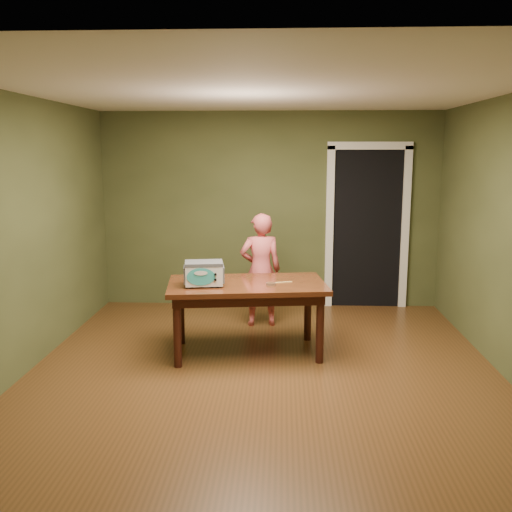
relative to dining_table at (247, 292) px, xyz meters
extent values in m
plane|color=#563318|center=(0.19, -0.57, -0.65)|extent=(5.00, 5.00, 0.00)
cube|color=#4C532C|center=(0.19, 1.93, 0.65)|extent=(4.50, 0.02, 2.60)
cube|color=#4C532C|center=(0.19, -3.07, 0.65)|extent=(4.50, 0.02, 2.60)
cube|color=#4C532C|center=(-2.06, -0.57, 0.65)|extent=(0.02, 5.00, 2.60)
cube|color=white|center=(0.19, -0.57, 1.95)|extent=(4.50, 5.00, 0.02)
cube|color=black|center=(1.49, 2.23, 0.40)|extent=(0.90, 0.60, 2.10)
cube|color=black|center=(1.49, 1.92, 0.40)|extent=(0.90, 0.02, 2.10)
cube|color=white|center=(0.99, 1.90, 0.40)|extent=(0.10, 0.06, 2.20)
cube|color=white|center=(1.99, 1.90, 0.40)|extent=(0.10, 0.06, 2.20)
cube|color=white|center=(1.49, 1.90, 1.50)|extent=(1.10, 0.06, 0.10)
cube|color=#3A1A0D|center=(0.00, 0.00, 0.07)|extent=(1.70, 1.10, 0.05)
cube|color=black|center=(0.00, 0.00, 0.00)|extent=(1.57, 0.96, 0.10)
cylinder|color=black|center=(-0.65, -0.44, -0.30)|extent=(0.08, 0.08, 0.70)
cylinder|color=black|center=(-0.74, 0.26, -0.30)|extent=(0.08, 0.08, 0.70)
cylinder|color=black|center=(0.74, -0.26, -0.30)|extent=(0.08, 0.08, 0.70)
cylinder|color=black|center=(0.65, 0.44, -0.30)|extent=(0.08, 0.08, 0.70)
cylinder|color=#4C4F54|center=(-0.56, -0.27, 0.11)|extent=(0.03, 0.03, 0.02)
cylinder|color=#4C4F54|center=(-0.59, -0.07, 0.11)|extent=(0.03, 0.03, 0.02)
cylinder|color=#4C4F54|center=(-0.26, -0.23, 0.11)|extent=(0.03, 0.03, 0.02)
cylinder|color=#4C4F54|center=(-0.29, -0.03, 0.11)|extent=(0.03, 0.03, 0.02)
cube|color=silver|center=(-0.42, -0.15, 0.22)|extent=(0.40, 0.31, 0.21)
cube|color=#4C4F54|center=(-0.42, -0.15, 0.33)|extent=(0.41, 0.32, 0.03)
cube|color=#4C4F54|center=(-0.61, -0.18, 0.22)|extent=(0.05, 0.24, 0.16)
cube|color=#4C4F54|center=(-0.23, -0.12, 0.22)|extent=(0.05, 0.24, 0.16)
ellipsoid|color=teal|center=(-0.43, -0.29, 0.22)|extent=(0.28, 0.05, 0.17)
cylinder|color=black|center=(-0.29, -0.27, 0.24)|extent=(0.03, 0.02, 0.03)
cylinder|color=black|center=(-0.29, -0.27, 0.19)|extent=(0.02, 0.02, 0.02)
cylinder|color=silver|center=(0.25, -0.08, 0.11)|extent=(0.10, 0.10, 0.02)
cylinder|color=#482D18|center=(0.25, -0.08, 0.12)|extent=(0.09, 0.09, 0.01)
cube|color=tan|center=(0.38, 0.02, 0.10)|extent=(0.18, 0.08, 0.01)
imported|color=#D7585A|center=(0.10, 0.98, 0.03)|extent=(0.54, 0.40, 1.36)
camera|label=1|loc=(0.36, -5.68, 1.42)|focal=40.00mm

